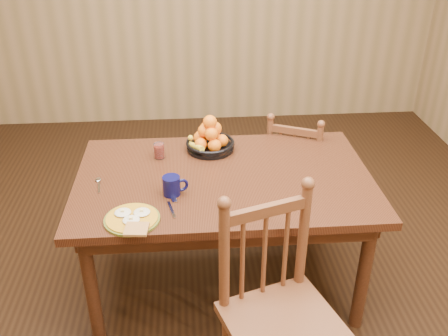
{
  "coord_description": "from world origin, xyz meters",
  "views": [
    {
      "loc": [
        -0.18,
        -2.33,
        2.12
      ],
      "look_at": [
        0.0,
        0.0,
        0.8
      ],
      "focal_mm": 40.0,
      "sensor_mm": 36.0,
      "label": 1
    }
  ],
  "objects": [
    {
      "name": "room",
      "position": [
        0.0,
        0.0,
        1.35
      ],
      "size": [
        4.52,
        5.02,
        2.72
      ],
      "color": "black",
      "rests_on": "ground"
    },
    {
      "name": "coffee_mug",
      "position": [
        -0.27,
        -0.16,
        0.8
      ],
      "size": [
        0.13,
        0.09,
        0.1
      ],
      "color": "#090932",
      "rests_on": "dining_table"
    },
    {
      "name": "fruit_bowl",
      "position": [
        -0.06,
        0.32,
        0.82
      ],
      "size": [
        0.29,
        0.29,
        0.22
      ],
      "color": "black",
      "rests_on": "dining_table"
    },
    {
      "name": "chair_near",
      "position": [
        0.18,
        -0.78,
        0.5
      ],
      "size": [
        0.58,
        0.57,
        1.03
      ],
      "rotation": [
        0.0,
        0.0,
        0.32
      ],
      "color": "#532B19",
      "rests_on": "ground"
    },
    {
      "name": "breakfast_plate",
      "position": [
        -0.46,
        -0.38,
        0.76
      ],
      "size": [
        0.26,
        0.29,
        0.04
      ],
      "color": "#59601E",
      "rests_on": "dining_table"
    },
    {
      "name": "chair_far",
      "position": [
        0.53,
        0.58,
        0.42
      ],
      "size": [
        0.51,
        0.5,
        0.86
      ],
      "rotation": [
        0.0,
        0.0,
        2.72
      ],
      "color": "#532B19",
      "rests_on": "ground"
    },
    {
      "name": "fork",
      "position": [
        -0.28,
        -0.28,
        0.75
      ],
      "size": [
        0.05,
        0.18,
        0.0
      ],
      "rotation": [
        0.0,
        0.0,
        0.23
      ],
      "color": "silver",
      "rests_on": "dining_table"
    },
    {
      "name": "dining_table",
      "position": [
        0.0,
        0.0,
        0.67
      ],
      "size": [
        1.6,
        1.0,
        0.75
      ],
      "color": "black",
      "rests_on": "ground"
    },
    {
      "name": "spoon",
      "position": [
        -0.67,
        -0.02,
        0.75
      ],
      "size": [
        0.04,
        0.16,
        0.01
      ],
      "rotation": [
        0.0,
        0.0,
        0.14
      ],
      "color": "silver",
      "rests_on": "dining_table"
    },
    {
      "name": "juice_glass",
      "position": [
        -0.36,
        0.24,
        0.79
      ],
      "size": [
        0.06,
        0.06,
        0.09
      ],
      "color": "silver",
      "rests_on": "dining_table"
    }
  ]
}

